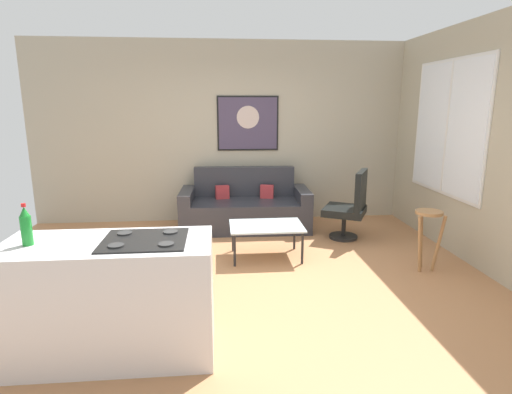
% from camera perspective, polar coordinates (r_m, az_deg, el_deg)
% --- Properties ---
extents(ground, '(6.40, 6.40, 0.04)m').
position_cam_1_polar(ground, '(4.60, -0.68, -11.32)').
color(ground, '#B67B50').
extents(back_wall, '(6.40, 0.05, 2.80)m').
position_cam_1_polar(back_wall, '(6.64, -2.41, 8.80)').
color(back_wall, '#AEA58F').
rests_on(back_wall, ground).
extents(right_wall, '(0.05, 6.40, 2.80)m').
position_cam_1_polar(right_wall, '(5.39, 28.20, 6.40)').
color(right_wall, '#B0A58B').
rests_on(right_wall, ground).
extents(couch, '(1.93, 0.91, 0.89)m').
position_cam_1_polar(couch, '(6.29, -1.52, -1.63)').
color(couch, '#2C2E35').
rests_on(couch, ground).
extents(coffee_table, '(0.88, 0.61, 0.41)m').
position_cam_1_polar(coffee_table, '(5.06, 1.42, -4.24)').
color(coffee_table, silver).
rests_on(coffee_table, ground).
extents(armchair, '(0.74, 0.75, 0.97)m').
position_cam_1_polar(armchair, '(5.87, 12.84, -1.20)').
color(armchair, black).
rests_on(armchair, ground).
extents(bar_stool, '(0.34, 0.33, 0.69)m').
position_cam_1_polar(bar_stool, '(5.01, 22.51, -3.74)').
color(bar_stool, '#A97749').
rests_on(bar_stool, ground).
extents(kitchen_counter, '(1.50, 0.68, 0.91)m').
position_cam_1_polar(kitchen_counter, '(3.35, -19.22, -12.97)').
color(kitchen_counter, silver).
rests_on(kitchen_counter, ground).
extents(soda_bottle, '(0.07, 0.07, 0.30)m').
position_cam_1_polar(soda_bottle, '(3.31, -29.02, -3.56)').
color(soda_bottle, '#1D862C').
rests_on(soda_bottle, kitchen_counter).
extents(wall_painting, '(0.96, 0.03, 0.84)m').
position_cam_1_polar(wall_painting, '(6.59, -1.12, 10.09)').
color(wall_painting, black).
extents(window, '(0.03, 1.65, 1.71)m').
position_cam_1_polar(window, '(5.87, 24.83, 8.59)').
color(window, silver).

